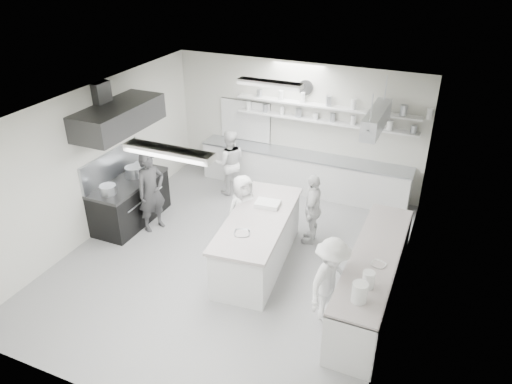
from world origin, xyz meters
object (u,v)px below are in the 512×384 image
at_px(stove, 130,202).
at_px(back_counter, 302,173).
at_px(cook_back, 229,163).
at_px(cook_stove, 151,192).
at_px(prep_island, 258,241).
at_px(right_counter, 372,280).

bearing_deg(stove, back_counter, 43.99).
bearing_deg(cook_back, cook_stove, 39.03).
xyz_separation_m(prep_island, cook_stove, (-2.48, 0.26, 0.38)).
distance_m(back_counter, cook_back, 1.76).
bearing_deg(prep_island, cook_back, 120.68).
height_order(stove, back_counter, back_counter).
bearing_deg(cook_stove, stove, 108.81).
relative_size(stove, cook_stove, 1.05).
bearing_deg(back_counter, cook_back, -152.30).
height_order(back_counter, right_counter, right_counter).
bearing_deg(prep_island, back_counter, 87.45).
relative_size(right_counter, cook_back, 2.11).
relative_size(stove, back_counter, 0.36).
height_order(prep_island, cook_back, cook_back).
xyz_separation_m(back_counter, cook_stove, (-2.29, -2.84, 0.40)).
distance_m(prep_island, cook_back, 2.89).
distance_m(back_counter, prep_island, 3.11).
bearing_deg(cook_back, prep_island, 96.19).
bearing_deg(stove, right_counter, -6.52).
bearing_deg(cook_stove, prep_island, -73.27).
relative_size(back_counter, cook_stove, 2.92).
relative_size(prep_island, cook_stove, 1.50).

